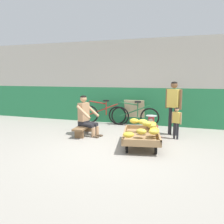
# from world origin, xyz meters

# --- Properties ---
(ground_plane) EXTENTS (80.00, 80.00, 0.00)m
(ground_plane) POSITION_xyz_m (0.00, 0.00, 0.00)
(ground_plane) COLOR gray
(back_wall) EXTENTS (16.00, 0.30, 2.93)m
(back_wall) POSITION_xyz_m (0.00, 3.07, 1.46)
(back_wall) COLOR #287F4C
(back_wall) RESTS_ON ground
(banana_cart) EXTENTS (1.08, 1.57, 0.36)m
(banana_cart) POSITION_xyz_m (0.56, 0.51, 0.24)
(banana_cart) COLOR #99754C
(banana_cart) RESTS_ON ground
(banana_pile) EXTENTS (0.83, 1.50, 0.26)m
(banana_pile) POSITION_xyz_m (0.64, 0.58, 0.47)
(banana_pile) COLOR gold
(banana_pile) RESTS_ON banana_cart
(low_bench) EXTENTS (0.38, 1.12, 0.27)m
(low_bench) POSITION_xyz_m (-1.21, 1.08, 0.20)
(low_bench) COLOR brown
(low_bench) RESTS_ON ground
(vendor_seated) EXTENTS (0.73, 0.58, 1.14)m
(vendor_seated) POSITION_xyz_m (-1.12, 1.06, 0.57)
(vendor_seated) COLOR tan
(vendor_seated) RESTS_ON ground
(plastic_crate) EXTENTS (0.36, 0.28, 0.30)m
(plastic_crate) POSITION_xyz_m (0.67, 1.49, 0.15)
(plastic_crate) COLOR red
(plastic_crate) RESTS_ON ground
(weighing_scale) EXTENTS (0.30, 0.30, 0.29)m
(weighing_scale) POSITION_xyz_m (0.67, 1.49, 0.45)
(weighing_scale) COLOR #28282D
(weighing_scale) RESTS_ON plastic_crate
(bicycle_near_left) EXTENTS (1.66, 0.48, 0.86)m
(bicycle_near_left) POSITION_xyz_m (-1.19, 2.69, 0.35)
(bicycle_near_left) COLOR black
(bicycle_near_left) RESTS_ON ground
(bicycle_far_left) EXTENTS (1.66, 0.48, 0.86)m
(bicycle_far_left) POSITION_xyz_m (-0.05, 2.66, 0.35)
(bicycle_far_left) COLOR black
(bicycle_far_left) RESTS_ON ground
(sign_board) EXTENTS (0.70, 0.25, 0.88)m
(sign_board) POSITION_xyz_m (-0.10, 2.89, 0.44)
(sign_board) COLOR #C6B289
(sign_board) RESTS_ON ground
(customer_adult) EXTENTS (0.45, 0.31, 1.53)m
(customer_adult) POSITION_xyz_m (1.23, 1.84, 0.95)
(customer_adult) COLOR #232328
(customer_adult) RESTS_ON ground
(customer_child) EXTENTS (0.26, 0.17, 0.86)m
(customer_child) POSITION_xyz_m (1.35, 1.40, 0.53)
(customer_child) COLOR #232328
(customer_child) RESTS_ON ground
(shopping_bag) EXTENTS (0.18, 0.12, 0.24)m
(shopping_bag) POSITION_xyz_m (0.67, 1.06, 0.12)
(shopping_bag) COLOR silver
(shopping_bag) RESTS_ON ground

